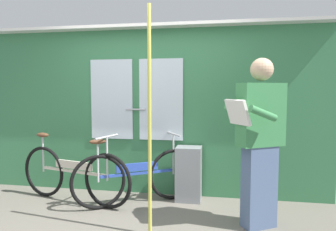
{
  "coord_description": "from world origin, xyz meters",
  "views": [
    {
      "loc": [
        1.01,
        -3.14,
        1.44
      ],
      "look_at": [
        0.35,
        0.53,
        1.14
      ],
      "focal_mm": 34.01,
      "sensor_mm": 36.0,
      "label": 1
    }
  ],
  "objects_px": {
    "bicycle_near_door": "(73,174)",
    "handrail_pole": "(150,122)",
    "passenger_reading_newspaper": "(260,139)",
    "bicycle_leaning_behind": "(137,176)",
    "trash_bin_by_wall": "(189,174)"
  },
  "relations": [
    {
      "from": "handrail_pole",
      "to": "passenger_reading_newspaper",
      "type": "bearing_deg",
      "value": 19.08
    },
    {
      "from": "passenger_reading_newspaper",
      "to": "handrail_pole",
      "type": "bearing_deg",
      "value": -11.87
    },
    {
      "from": "bicycle_near_door",
      "to": "passenger_reading_newspaper",
      "type": "xyz_separation_m",
      "value": [
        2.26,
        -0.35,
        0.57
      ]
    },
    {
      "from": "passenger_reading_newspaper",
      "to": "bicycle_near_door",
      "type": "bearing_deg",
      "value": -39.81
    },
    {
      "from": "trash_bin_by_wall",
      "to": "handrail_pole",
      "type": "bearing_deg",
      "value": -104.21
    },
    {
      "from": "bicycle_near_door",
      "to": "handrail_pole",
      "type": "xyz_separation_m",
      "value": [
        1.19,
        -0.73,
        0.76
      ]
    },
    {
      "from": "bicycle_leaning_behind",
      "to": "handrail_pole",
      "type": "bearing_deg",
      "value": -97.62
    },
    {
      "from": "bicycle_leaning_behind",
      "to": "trash_bin_by_wall",
      "type": "relative_size",
      "value": 2.02
    },
    {
      "from": "passenger_reading_newspaper",
      "to": "handrail_pole",
      "type": "height_order",
      "value": "handrail_pole"
    },
    {
      "from": "bicycle_near_door",
      "to": "handrail_pole",
      "type": "distance_m",
      "value": 1.59
    },
    {
      "from": "trash_bin_by_wall",
      "to": "handrail_pole",
      "type": "relative_size",
      "value": 0.31
    },
    {
      "from": "bicycle_leaning_behind",
      "to": "handrail_pole",
      "type": "height_order",
      "value": "handrail_pole"
    },
    {
      "from": "bicycle_near_door",
      "to": "trash_bin_by_wall",
      "type": "bearing_deg",
      "value": 27.57
    },
    {
      "from": "bicycle_near_door",
      "to": "bicycle_leaning_behind",
      "type": "distance_m",
      "value": 0.83
    },
    {
      "from": "passenger_reading_newspaper",
      "to": "handrail_pole",
      "type": "relative_size",
      "value": 0.78
    }
  ]
}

